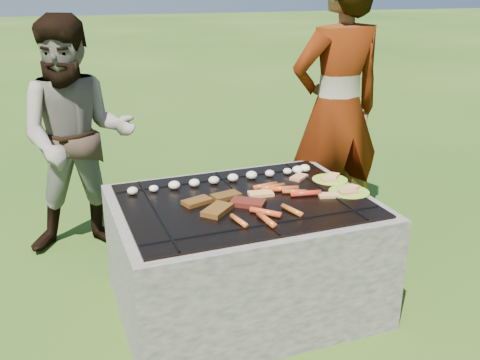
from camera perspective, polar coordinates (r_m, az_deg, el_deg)
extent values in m
plane|color=#244812|center=(3.00, 0.35, -12.96)|extent=(60.00, 60.00, 0.00)
cube|color=gray|center=(3.20, -2.30, -4.66)|extent=(1.30, 0.18, 0.60)
cube|color=#9C938A|center=(2.52, 3.79, -11.98)|extent=(1.30, 0.18, 0.60)
cube|color=gray|center=(2.72, -10.87, -9.73)|extent=(0.18, 0.64, 0.60)
cube|color=#A1988F|center=(3.07, 10.20, -6.04)|extent=(0.18, 0.64, 0.60)
cube|color=black|center=(2.88, 0.36, -8.95)|extent=(0.94, 0.64, 0.48)
sphere|color=#FF5914|center=(2.78, 0.37, -4.99)|extent=(0.10, 0.10, 0.10)
cube|color=black|center=(2.72, 0.37, -2.20)|extent=(1.20, 0.90, 0.01)
cylinder|color=black|center=(2.60, -8.93, -3.39)|extent=(0.01, 0.88, 0.01)
cylinder|color=black|center=(2.72, 0.37, -2.08)|extent=(0.01, 0.88, 0.01)
cylinder|color=black|center=(2.90, 8.70, -0.87)|extent=(0.01, 0.88, 0.01)
cylinder|color=black|center=(2.45, 3.08, -4.73)|extent=(1.18, 0.01, 0.01)
cylinder|color=black|center=(3.00, -1.83, 0.08)|extent=(1.18, 0.01, 0.01)
ellipsoid|color=beige|center=(2.83, -11.39, -1.13)|extent=(0.06, 0.06, 0.04)
ellipsoid|color=white|center=(2.85, -9.19, -0.90)|extent=(0.05, 0.05, 0.03)
ellipsoid|color=white|center=(2.87, -7.02, -0.54)|extent=(0.06, 0.06, 0.04)
ellipsoid|color=white|center=(2.89, -4.89, -0.29)|extent=(0.06, 0.06, 0.04)
ellipsoid|color=beige|center=(2.92, -2.80, -0.02)|extent=(0.06, 0.06, 0.04)
ellipsoid|color=#F1E0CC|center=(2.96, -0.75, 0.25)|extent=(0.06, 0.06, 0.04)
ellipsoid|color=beige|center=(2.99, 1.24, 0.53)|extent=(0.06, 0.06, 0.04)
ellipsoid|color=silver|center=(3.04, 3.19, 0.72)|extent=(0.05, 0.05, 0.04)
ellipsoid|color=beige|center=(3.08, 5.08, 0.94)|extent=(0.05, 0.05, 0.04)
ellipsoid|color=white|center=(3.13, 6.92, 1.25)|extent=(0.06, 0.06, 0.04)
ellipsoid|color=white|center=(3.10, 6.18, 1.09)|extent=(0.06, 0.06, 0.04)
cube|color=#93551A|center=(2.67, -4.60, -2.29)|extent=(0.16, 0.12, 0.02)
cube|color=brown|center=(2.73, -1.50, -1.69)|extent=(0.16, 0.11, 0.02)
cube|color=#925C1A|center=(2.56, -2.43, -3.20)|extent=(0.19, 0.18, 0.02)
cube|color=maroon|center=(2.64, 0.86, -2.44)|extent=(0.19, 0.17, 0.02)
cylinder|color=#B8431E|center=(2.85, 3.50, -0.74)|extent=(0.14, 0.04, 0.03)
cylinder|color=#D45022|center=(2.82, 4.65, -0.94)|extent=(0.16, 0.07, 0.03)
cylinder|color=#C43F20|center=(2.80, 5.83, -1.24)|extent=(0.13, 0.07, 0.02)
cylinder|color=red|center=(2.77, 7.03, -1.42)|extent=(0.16, 0.06, 0.03)
cylinder|color=#F45928|center=(2.53, 2.75, -3.46)|extent=(0.13, 0.13, 0.03)
cylinder|color=#D95D23|center=(2.57, 5.59, -3.24)|extent=(0.06, 0.14, 0.03)
cylinder|color=#E74926|center=(2.45, -0.11, -4.36)|extent=(0.05, 0.13, 0.02)
cylinder|color=orange|center=(2.45, 2.85, -4.27)|extent=(0.04, 0.16, 0.03)
cylinder|color=#B8431E|center=(2.86, 2.70, -0.62)|extent=(0.14, 0.04, 0.03)
cube|color=tan|center=(2.77, 2.23, -1.47)|extent=(0.14, 0.09, 0.02)
cube|color=#DFB072|center=(2.79, 9.42, -1.62)|extent=(0.11, 0.09, 0.01)
cube|color=tan|center=(3.02, 6.29, 0.30)|extent=(0.13, 0.12, 0.01)
cylinder|color=#D8FC3C|center=(3.04, 9.56, -0.04)|extent=(0.21, 0.21, 0.01)
cube|color=#DBC170|center=(3.01, 9.43, 0.05)|extent=(0.09, 0.07, 0.01)
cube|color=#E3C074|center=(3.06, 9.87, 0.42)|extent=(0.10, 0.10, 0.02)
cylinder|color=#C0E236|center=(2.88, 11.54, -1.32)|extent=(0.23, 0.23, 0.01)
cube|color=#D7C06E|center=(2.85, 11.43, -1.23)|extent=(0.09, 0.06, 0.02)
cube|color=#E9D477|center=(2.90, 11.86, -0.84)|extent=(0.10, 0.09, 0.01)
imported|color=#A89F8C|center=(3.46, 10.31, 7.24)|extent=(0.67, 0.45, 1.77)
imported|color=gray|center=(3.46, -16.95, 4.26)|extent=(0.80, 0.66, 1.49)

